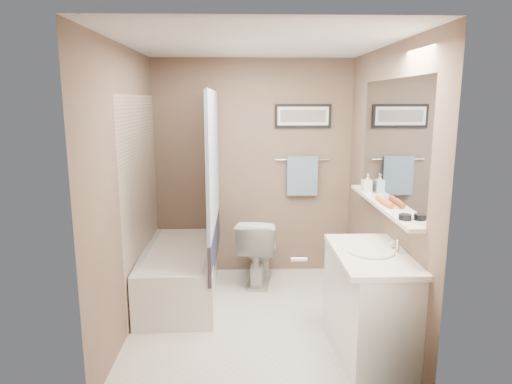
{
  "coord_description": "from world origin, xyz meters",
  "views": [
    {
      "loc": [
        -0.12,
        -3.82,
        1.95
      ],
      "look_at": [
        0.0,
        0.15,
        1.15
      ],
      "focal_mm": 32.0,
      "sensor_mm": 36.0,
      "label": 1
    }
  ],
  "objects_px": {
    "glass_jar": "(365,185)",
    "vanity": "(370,307)",
    "candle_bowl_near": "(405,217)",
    "soap_bottle": "(368,183)",
    "hair_brush_front": "(386,203)",
    "hair_brush_back": "(382,200)",
    "toilet": "(258,249)",
    "bathtub": "(180,273)"
  },
  "relations": [
    {
      "from": "glass_jar",
      "to": "vanity",
      "type": "bearing_deg",
      "value": -100.69
    },
    {
      "from": "candle_bowl_near",
      "to": "soap_bottle",
      "type": "height_order",
      "value": "soap_bottle"
    },
    {
      "from": "vanity",
      "to": "glass_jar",
      "type": "relative_size",
      "value": 9.0
    },
    {
      "from": "hair_brush_front",
      "to": "candle_bowl_near",
      "type": "bearing_deg",
      "value": -90.0
    },
    {
      "from": "hair_brush_back",
      "to": "glass_jar",
      "type": "xyz_separation_m",
      "value": [
        0.0,
        0.52,
        0.03
      ]
    },
    {
      "from": "glass_jar",
      "to": "toilet",
      "type": "bearing_deg",
      "value": 151.82
    },
    {
      "from": "vanity",
      "to": "hair_brush_back",
      "type": "height_order",
      "value": "hair_brush_back"
    },
    {
      "from": "bathtub",
      "to": "candle_bowl_near",
      "type": "xyz_separation_m",
      "value": [
        1.79,
        -1.24,
        0.89
      ]
    },
    {
      "from": "vanity",
      "to": "hair_brush_front",
      "type": "bearing_deg",
      "value": 56.92
    },
    {
      "from": "bathtub",
      "to": "vanity",
      "type": "relative_size",
      "value": 1.67
    },
    {
      "from": "vanity",
      "to": "candle_bowl_near",
      "type": "bearing_deg",
      "value": -31.57
    },
    {
      "from": "vanity",
      "to": "hair_brush_back",
      "type": "distance_m",
      "value": 0.89
    },
    {
      "from": "bathtub",
      "to": "toilet",
      "type": "height_order",
      "value": "toilet"
    },
    {
      "from": "bathtub",
      "to": "hair_brush_front",
      "type": "bearing_deg",
      "value": -26.32
    },
    {
      "from": "bathtub",
      "to": "soap_bottle",
      "type": "distance_m",
      "value": 2.04
    },
    {
      "from": "vanity",
      "to": "soap_bottle",
      "type": "height_order",
      "value": "soap_bottle"
    },
    {
      "from": "hair_brush_back",
      "to": "hair_brush_front",
      "type": "bearing_deg",
      "value": -90.0
    },
    {
      "from": "toilet",
      "to": "candle_bowl_near",
      "type": "bearing_deg",
      "value": 130.53
    },
    {
      "from": "toilet",
      "to": "glass_jar",
      "type": "xyz_separation_m",
      "value": [
        0.99,
        -0.53,
        0.8
      ]
    },
    {
      "from": "toilet",
      "to": "hair_brush_back",
      "type": "height_order",
      "value": "hair_brush_back"
    },
    {
      "from": "hair_brush_back",
      "to": "soap_bottle",
      "type": "height_order",
      "value": "soap_bottle"
    },
    {
      "from": "hair_brush_front",
      "to": "soap_bottle",
      "type": "distance_m",
      "value": 0.57
    },
    {
      "from": "soap_bottle",
      "to": "hair_brush_back",
      "type": "bearing_deg",
      "value": -90.0
    },
    {
      "from": "candle_bowl_near",
      "to": "glass_jar",
      "type": "xyz_separation_m",
      "value": [
        0.0,
        1.08,
        0.03
      ]
    },
    {
      "from": "candle_bowl_near",
      "to": "vanity",
      "type": "bearing_deg",
      "value": 152.5
    },
    {
      "from": "vanity",
      "to": "hair_brush_front",
      "type": "xyz_separation_m",
      "value": [
        0.19,
        0.33,
        0.74
      ]
    },
    {
      "from": "bathtub",
      "to": "hair_brush_front",
      "type": "xyz_separation_m",
      "value": [
        1.79,
        -0.81,
        0.89
      ]
    },
    {
      "from": "hair_brush_back",
      "to": "toilet",
      "type": "bearing_deg",
      "value": 133.18
    },
    {
      "from": "bathtub",
      "to": "glass_jar",
      "type": "distance_m",
      "value": 2.01
    },
    {
      "from": "glass_jar",
      "to": "hair_brush_back",
      "type": "bearing_deg",
      "value": -90.0
    },
    {
      "from": "bathtub",
      "to": "hair_brush_back",
      "type": "height_order",
      "value": "hair_brush_back"
    },
    {
      "from": "hair_brush_front",
      "to": "glass_jar",
      "type": "distance_m",
      "value": 0.65
    },
    {
      "from": "vanity",
      "to": "hair_brush_back",
      "type": "xyz_separation_m",
      "value": [
        0.19,
        0.46,
        0.74
      ]
    },
    {
      "from": "vanity",
      "to": "soap_bottle",
      "type": "relative_size",
      "value": 5.3
    },
    {
      "from": "hair_brush_front",
      "to": "toilet",
      "type": "bearing_deg",
      "value": 130.01
    },
    {
      "from": "candle_bowl_near",
      "to": "soap_bottle",
      "type": "relative_size",
      "value": 0.53
    },
    {
      "from": "hair_brush_back",
      "to": "bathtub",
      "type": "bearing_deg",
      "value": 158.98
    },
    {
      "from": "toilet",
      "to": "glass_jar",
      "type": "distance_m",
      "value": 1.38
    },
    {
      "from": "bathtub",
      "to": "soap_bottle",
      "type": "relative_size",
      "value": 8.84
    },
    {
      "from": "candle_bowl_near",
      "to": "glass_jar",
      "type": "distance_m",
      "value": 1.08
    },
    {
      "from": "candle_bowl_near",
      "to": "hair_brush_back",
      "type": "height_order",
      "value": "hair_brush_back"
    },
    {
      "from": "hair_brush_back",
      "to": "candle_bowl_near",
      "type": "bearing_deg",
      "value": -90.0
    }
  ]
}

